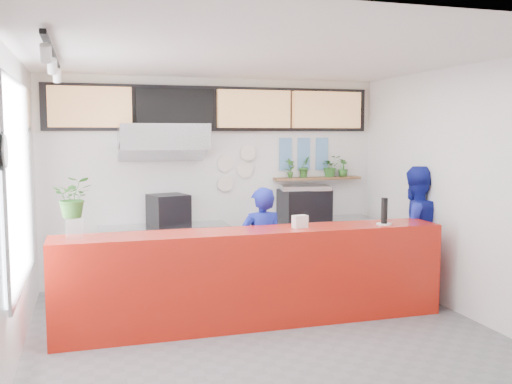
{
  "coord_description": "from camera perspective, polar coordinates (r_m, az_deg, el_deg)",
  "views": [
    {
      "loc": [
        -1.82,
        -5.74,
        2.19
      ],
      "look_at": [
        0.1,
        0.7,
        1.5
      ],
      "focal_mm": 40.0,
      "sensor_mm": 36.0,
      "label": 1
    }
  ],
  "objects": [
    {
      "name": "soffit",
      "position": [
        8.41,
        -4.12,
        8.3
      ],
      "size": [
        4.8,
        0.04,
        0.65
      ],
      "primitive_type": "cube",
      "color": "black",
      "rests_on": "wall_back"
    },
    {
      "name": "window_pane",
      "position": [
        6.1,
        -22.66,
        0.79
      ],
      "size": [
        0.04,
        2.2,
        1.9
      ],
      "primitive_type": "cube",
      "color": "silver",
      "rests_on": "wall_left"
    },
    {
      "name": "floor",
      "position": [
        6.41,
        0.96,
        -14.12
      ],
      "size": [
        5.0,
        5.0,
        0.0
      ],
      "primitive_type": "plane",
      "color": "slate",
      "rests_on": "ground"
    },
    {
      "name": "wall_clock_rim",
      "position": [
        4.89,
        -24.17,
        3.69
      ],
      "size": [
        0.05,
        0.3,
        0.3
      ],
      "primitive_type": "cylinder",
      "rotation": [
        0.0,
        1.57,
        0.0
      ],
      "color": "black",
      "rests_on": "wall_left"
    },
    {
      "name": "cream_band",
      "position": [
        8.44,
        -4.17,
        8.63
      ],
      "size": [
        5.0,
        0.02,
        0.8
      ],
      "primitive_type": "cube",
      "color": "beige",
      "rests_on": "wall_back"
    },
    {
      "name": "prep_bench",
      "position": [
        8.2,
        -9.12,
        -6.47
      ],
      "size": [
        1.8,
        0.6,
        0.9
      ],
      "primitive_type": "cube",
      "color": "#B2B5BA",
      "rests_on": "ground"
    },
    {
      "name": "white_plate",
      "position": [
        7.03,
        12.68,
        -3.14
      ],
      "size": [
        0.19,
        0.19,
        0.01
      ],
      "primitive_type": "cylinder",
      "rotation": [
        0.0,
        0.0,
        -0.03
      ],
      "color": "white",
      "rests_on": "service_counter"
    },
    {
      "name": "wall_right",
      "position": [
        7.22,
        20.26,
        0.01
      ],
      "size": [
        0.0,
        5.0,
        5.0
      ],
      "primitive_type": "plane",
      "rotation": [
        1.57,
        0.0,
        -1.57
      ],
      "color": "white",
      "rests_on": "ground"
    },
    {
      "name": "menu_board_mid_right",
      "position": [
        8.47,
        -0.19,
        8.3
      ],
      "size": [
        1.1,
        0.1,
        0.55
      ],
      "primitive_type": "cube",
      "color": "tan",
      "rests_on": "wall_back"
    },
    {
      "name": "dec_plate_d",
      "position": [
        8.54,
        -0.82,
        3.92
      ],
      "size": [
        0.24,
        0.03,
        0.24
      ],
      "primitive_type": "cylinder",
      "rotation": [
        1.57,
        0.0,
        0.0
      ],
      "color": "silver",
      "rests_on": "wall_back"
    },
    {
      "name": "dec_plate_a",
      "position": [
        8.46,
        -3.1,
        2.87
      ],
      "size": [
        0.24,
        0.03,
        0.24
      ],
      "primitive_type": "cylinder",
      "rotation": [
        1.57,
        0.0,
        0.0
      ],
      "color": "silver",
      "rests_on": "wall_back"
    },
    {
      "name": "photo_frame_f",
      "position": [
        8.96,
        6.59,
        3.01
      ],
      "size": [
        0.2,
        0.02,
        0.25
      ],
      "primitive_type": "cube",
      "color": "#598CBF",
      "rests_on": "wall_back"
    },
    {
      "name": "service_counter",
      "position": [
        6.61,
        -0.09,
        -8.5
      ],
      "size": [
        4.5,
        0.6,
        1.1
      ],
      "primitive_type": "cube",
      "color": "#B5190C",
      "rests_on": "ground"
    },
    {
      "name": "herb_shelf",
      "position": [
        8.86,
        6.18,
        1.36
      ],
      "size": [
        1.4,
        0.18,
        0.04
      ],
      "primitive_type": "cube",
      "color": "brown",
      "rests_on": "wall_back"
    },
    {
      "name": "glass_vase",
      "position": [
        6.22,
        -17.69,
        -3.46
      ],
      "size": [
        0.23,
        0.23,
        0.23
      ],
      "primitive_type": "cylinder",
      "rotation": [
        0.0,
        0.0,
        -0.28
      ],
      "color": "silver",
      "rests_on": "service_counter"
    },
    {
      "name": "menu_board_far_right",
      "position": [
        8.87,
        7.09,
        8.15
      ],
      "size": [
        1.1,
        0.1,
        0.55
      ],
      "primitive_type": "cube",
      "color": "tan",
      "rests_on": "wall_back"
    },
    {
      "name": "herb_b",
      "position": [
        8.76,
        4.88,
        2.53
      ],
      "size": [
        0.22,
        0.21,
        0.33
      ],
      "primitive_type": "imported",
      "rotation": [
        0.0,
        0.0,
        0.41
      ],
      "color": "#2D6523",
      "rests_on": "herb_shelf"
    },
    {
      "name": "basil_vase",
      "position": [
        6.18,
        -17.78,
        -0.49
      ],
      "size": [
        0.41,
        0.36,
        0.43
      ],
      "primitive_type": "imported",
      "rotation": [
        0.0,
        0.0,
        -0.05
      ],
      "color": "#2D6523",
      "rests_on": "glass_vase"
    },
    {
      "name": "dec_plate_b",
      "position": [
        8.54,
        -1.14,
        2.24
      ],
      "size": [
        0.24,
        0.03,
        0.24
      ],
      "primitive_type": "cylinder",
      "rotation": [
        1.57,
        0.0,
        0.0
      ],
      "color": "silver",
      "rests_on": "wall_back"
    },
    {
      "name": "menu_board_far_left",
      "position": [
        8.13,
        -16.25,
        8.17
      ],
      "size": [
        1.1,
        0.1,
        0.55
      ],
      "primitive_type": "cube",
      "color": "tan",
      "rests_on": "wall_back"
    },
    {
      "name": "photo_frame_a",
      "position": [
        8.73,
        2.97,
        4.61
      ],
      "size": [
        0.2,
        0.02,
        0.25
      ],
      "primitive_type": "cube",
      "color": "#598CBF",
      "rests_on": "wall_back"
    },
    {
      "name": "staff_center",
      "position": [
        7.1,
        0.55,
        -5.69
      ],
      "size": [
        0.57,
        0.38,
        1.54
      ],
      "primitive_type": "imported",
      "rotation": [
        0.0,
        0.0,
        3.15
      ],
      "color": "navy",
      "rests_on": "ground"
    },
    {
      "name": "wall_clock_face",
      "position": [
        4.88,
        -23.82,
        3.71
      ],
      "size": [
        0.02,
        0.26,
        0.26
      ],
      "primitive_type": "cylinder",
      "rotation": [
        0.0,
        1.57,
        0.0
      ],
      "color": "white",
      "rests_on": "wall_left"
    },
    {
      "name": "herb_d",
      "position": [
        9.02,
        8.7,
        2.41
      ],
      "size": [
        0.19,
        0.18,
        0.27
      ],
      "primitive_type": "imported",
      "rotation": [
        0.0,
        0.0,
        0.38
      ],
      "color": "#2D6523",
      "rests_on": "herb_shelf"
    },
    {
      "name": "herb_a",
      "position": [
        8.68,
        3.42,
        2.4
      ],
      "size": [
        0.18,
        0.14,
        0.3
      ],
      "primitive_type": "imported",
      "rotation": [
        0.0,
        0.0,
        0.25
      ],
      "color": "#2D6523",
      "rests_on": "herb_shelf"
    },
    {
      "name": "ceiling",
      "position": [
        6.08,
        1.01,
        13.51
      ],
      "size": [
        5.0,
        5.0,
        0.0
      ],
      "primitive_type": "plane",
      "rotation": [
        3.14,
        0.0,
        0.0
      ],
      "color": "silver"
    },
    {
      "name": "pepper_mill",
      "position": [
        7.01,
        12.71,
        -1.83
      ],
      "size": [
        0.09,
        0.09,
        0.31
      ],
      "primitive_type": "cylinder",
      "rotation": [
        0.0,
        0.0,
        -0.13
      ],
      "color": "black",
      "rests_on": "white_plate"
    },
    {
      "name": "espresso_machine",
      "position": [
        8.6,
        4.85,
        -1.25
      ],
      "size": [
        0.73,
        0.53,
        0.45
      ],
      "primitive_type": "cube",
      "rotation": [
        0.0,
        0.0,
        0.04
      ],
      "color": "black",
      "rests_on": "right_bench"
    },
    {
      "name": "right_bench",
      "position": [
        8.78,
        6.0,
        -5.59
      ],
      "size": [
        1.8,
        0.6,
        0.9
      ],
      "primitive_type": "cube",
      "color": "#B2B5BA",
      "rests_on": "ground"
    },
    {
      "name": "photo_frame_b",
      "position": [
        8.83,
        4.81,
        4.61
      ],
      "size": [
        0.2,
        0.02,
        0.25
      ],
      "primitive_type": "cube",
      "color": "#598CBF",
      "rests_on": "wall_back"
    },
    {
      "name": "dec_plate_c",
      "position": [
        8.48,
        -3.09,
        0.85
      ],
      "size": [
        0.24,
        0.03,
        0.24
      ],
      "primitive_type": "cylinder",
      "rotation": [
        1.57,
        0.0,
        0.0
      ],
      "color": "silver",
      "rests_on": "wall_back"
    },
    {
      "name": "staff_right",
      "position": [
        7.95,
        15.52,
        -3.84
      ],
      "size": [
        0.86,
        0.67,
        1.76
      ],
      "primitive_type": "imported",
      "rotation": [
        0.0,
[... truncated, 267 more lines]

